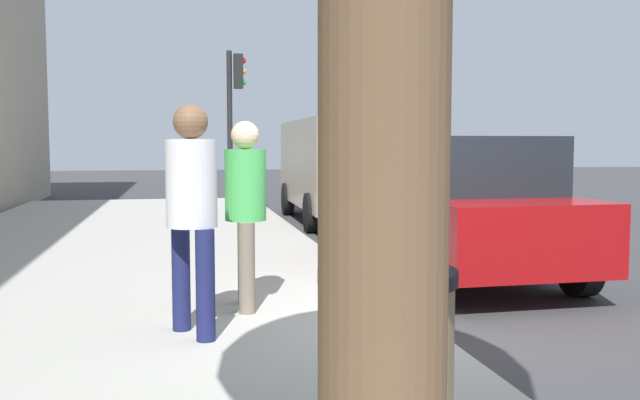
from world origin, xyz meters
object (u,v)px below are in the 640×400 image
at_px(parked_van_far, 342,164).
at_px(traffic_signal, 234,104).
at_px(trash_bin, 387,386).
at_px(parking_meter, 350,198).
at_px(pedestrian_at_meter, 246,199).
at_px(parked_sedan_near, 456,207).
at_px(pedestrian_bystander, 192,199).

distance_m(parked_van_far, traffic_signal, 2.83).
height_order(parked_van_far, trash_bin, parked_van_far).
bearing_deg(parking_meter, pedestrian_at_meter, 94.97).
bearing_deg(traffic_signal, trash_bin, 178.42).
xyz_separation_m(parking_meter, traffic_signal, (9.28, 0.39, 1.41)).
bearing_deg(parking_meter, trash_bin, 168.61).
xyz_separation_m(parked_sedan_near, traffic_signal, (7.54, 2.20, 1.68)).
xyz_separation_m(parked_van_far, trash_bin, (-11.82, 2.56, -0.60)).
relative_size(pedestrian_bystander, trash_bin, 1.83).
bearing_deg(trash_bin, parked_van_far, -12.20).
height_order(pedestrian_at_meter, parked_van_far, parked_van_far).
bearing_deg(pedestrian_bystander, traffic_signal, 56.40).
distance_m(parking_meter, parked_sedan_near, 2.52).
bearing_deg(pedestrian_bystander, parked_sedan_near, 11.42).
distance_m(parking_meter, pedestrian_bystander, 1.78).
height_order(pedestrian_at_meter, parked_sedan_near, pedestrian_at_meter).
relative_size(parked_sedan_near, traffic_signal, 1.23).
relative_size(parked_van_far, trash_bin, 5.19).
bearing_deg(pedestrian_at_meter, trash_bin, -82.43).
relative_size(pedestrian_at_meter, pedestrian_bystander, 0.95).
relative_size(pedestrian_bystander, parked_sedan_near, 0.42).
bearing_deg(pedestrian_bystander, parked_van_far, 42.45).
xyz_separation_m(parking_meter, parked_van_far, (8.08, -1.80, 0.09)).
xyz_separation_m(pedestrian_at_meter, pedestrian_bystander, (-0.84, 0.50, 0.08)).
height_order(parking_meter, traffic_signal, traffic_signal).
bearing_deg(parked_sedan_near, pedestrian_bystander, 128.74).
bearing_deg(trash_bin, parking_meter, -11.39).
bearing_deg(parking_meter, traffic_signal, 2.43).
bearing_deg(traffic_signal, pedestrian_at_meter, 176.22).
xyz_separation_m(pedestrian_bystander, trash_bin, (-2.81, -0.76, -0.59)).
height_order(pedestrian_at_meter, pedestrian_bystander, pedestrian_bystander).
bearing_deg(parked_van_far, pedestrian_at_meter, 160.98).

